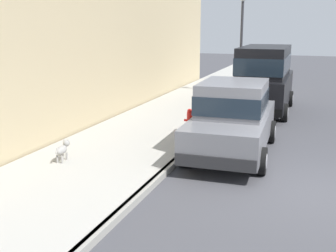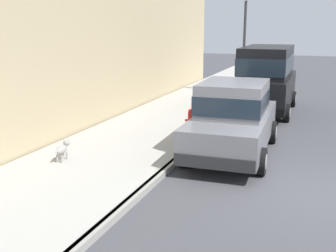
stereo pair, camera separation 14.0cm
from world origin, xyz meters
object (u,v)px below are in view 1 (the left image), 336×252
at_px(car_black_van, 264,76).
at_px(dog_grey, 63,149).
at_px(fire_hydrant, 190,121).
at_px(car_grey_sedan, 233,117).
at_px(street_lamp, 242,34).

bearing_deg(car_black_van, dog_grey, -113.90).
bearing_deg(car_black_van, fire_hydrant, -109.01).
relative_size(car_black_van, dog_grey, 6.53).
bearing_deg(car_grey_sedan, dog_grey, -146.93).
bearing_deg(street_lamp, car_grey_sedan, -80.76).
bearing_deg(dog_grey, fire_hydrant, 60.43).
relative_size(fire_hydrant, street_lamp, 0.16).
xyz_separation_m(car_grey_sedan, dog_grey, (-3.62, -2.36, -0.55)).
bearing_deg(car_grey_sedan, fire_hydrant, 140.56).
height_order(car_grey_sedan, fire_hydrant, car_grey_sedan).
bearing_deg(street_lamp, fire_hydrant, -90.75).
bearing_deg(car_grey_sedan, car_black_van, 89.78).
height_order(car_grey_sedan, street_lamp, street_lamp).
distance_m(car_black_van, fire_hydrant, 4.93).
bearing_deg(fire_hydrant, car_grey_sedan, -39.44).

